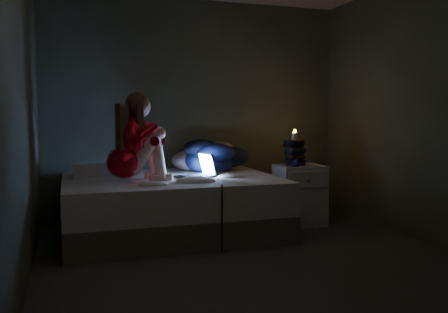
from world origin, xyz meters
name	(u,v)px	position (x,y,z in m)	size (l,w,h in m)	color
floor	(255,260)	(0.00, 0.00, -0.01)	(3.60, 3.80, 0.02)	#484340
wall_back	(197,109)	(0.00, 1.91, 1.30)	(3.60, 0.02, 2.60)	#34372C
wall_front	(413,100)	(0.00, -1.91, 1.30)	(3.60, 0.02, 2.60)	#34372C
wall_left	(21,105)	(-1.81, 0.00, 1.30)	(0.02, 3.80, 2.60)	#34372C
wall_right	(432,108)	(1.81, 0.00, 1.30)	(0.02, 3.80, 2.60)	#34372C
bed	(172,205)	(-0.49, 1.10, 0.30)	(2.15, 1.61, 0.59)	#B3AEA1
pillow	(97,171)	(-1.22, 1.34, 0.66)	(0.46, 0.33, 0.13)	white
woman	(124,137)	(-0.98, 0.94, 1.02)	(0.54, 0.35, 0.87)	#7A0005
laptop	(195,165)	(-0.26, 1.01, 0.72)	(0.37, 0.26, 0.26)	black
clothes_pile	(209,155)	(0.03, 1.50, 0.78)	(0.63, 0.51, 0.38)	navy
nightstand	(299,195)	(0.97, 1.08, 0.34)	(0.50, 0.45, 0.67)	silver
book_stack	(294,152)	(0.93, 1.14, 0.82)	(0.19, 0.25, 0.29)	black
candle	(295,136)	(0.93, 1.14, 1.00)	(0.07, 0.07, 0.08)	beige
phone	(293,166)	(0.85, 1.00, 0.68)	(0.07, 0.14, 0.01)	black
blue_orb	(297,163)	(0.88, 0.97, 0.71)	(0.08, 0.08, 0.08)	#211856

